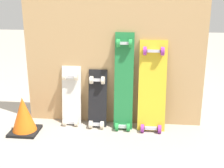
# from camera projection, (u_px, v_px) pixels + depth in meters

# --- Properties ---
(ground_plane) EXTENTS (12.00, 12.00, 0.00)m
(ground_plane) POSITION_uv_depth(u_px,v_px,m) (113.00, 124.00, 2.75)
(ground_plane) COLOR #A89E8E
(plywood_wall_panel) EXTENTS (1.56, 0.04, 1.40)m
(plywood_wall_panel) POSITION_uv_depth(u_px,v_px,m) (114.00, 46.00, 2.60)
(plywood_wall_panel) COLOR tan
(plywood_wall_panel) RESTS_ON ground
(skateboard_white) EXTENTS (0.17, 0.15, 0.59)m
(skateboard_white) POSITION_uv_depth(u_px,v_px,m) (71.00, 99.00, 2.71)
(skateboard_white) COLOR silver
(skateboard_white) RESTS_ON ground
(skateboard_black) EXTENTS (0.16, 0.18, 0.56)m
(skateboard_black) POSITION_uv_depth(u_px,v_px,m) (97.00, 102.00, 2.67)
(skateboard_black) COLOR black
(skateboard_black) RESTS_ON ground
(skateboard_green) EXTENTS (0.16, 0.21, 0.89)m
(skateboard_green) POSITION_uv_depth(u_px,v_px,m) (124.00, 85.00, 2.59)
(skateboard_green) COLOR #1E7238
(skateboard_green) RESTS_ON ground
(skateboard_yellow) EXTENTS (0.23, 0.22, 0.83)m
(skateboard_yellow) POSITION_uv_depth(u_px,v_px,m) (152.00, 90.00, 2.57)
(skateboard_yellow) COLOR gold
(skateboard_yellow) RESTS_ON ground
(traffic_cone) EXTENTS (0.24, 0.24, 0.32)m
(traffic_cone) POSITION_uv_depth(u_px,v_px,m) (23.00, 116.00, 2.55)
(traffic_cone) COLOR black
(traffic_cone) RESTS_ON ground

